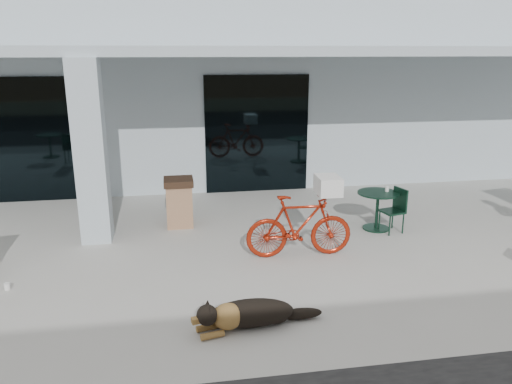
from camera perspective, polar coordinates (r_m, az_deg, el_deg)
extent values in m
plane|color=#ABA9A1|center=(7.09, -7.71, -11.35)|extent=(80.00, 80.00, 0.00)
cube|color=#ADBBC4|center=(14.84, -9.26, 11.95)|extent=(22.00, 7.00, 4.50)
cube|color=black|center=(11.86, -24.59, 5.36)|extent=(2.80, 0.06, 2.70)
cube|color=black|center=(11.60, 0.10, 6.61)|extent=(2.40, 0.06, 2.70)
cube|color=#ADBBC4|center=(8.88, -18.38, 4.26)|extent=(0.50, 0.50, 3.12)
cube|color=#ADBBC4|center=(9.91, -9.21, 15.62)|extent=(22.00, 2.80, 0.18)
imported|color=#9A1F0C|center=(8.03, 4.96, -3.89)|extent=(1.73, 0.53, 1.03)
cube|color=white|center=(7.95, 8.24, 0.78)|extent=(0.37, 0.50, 0.29)
cylinder|color=white|center=(7.90, -26.56, -9.63)|extent=(0.08, 0.08, 0.10)
cylinder|color=white|center=(9.51, 14.74, 0.34)|extent=(0.09, 0.09, 0.10)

